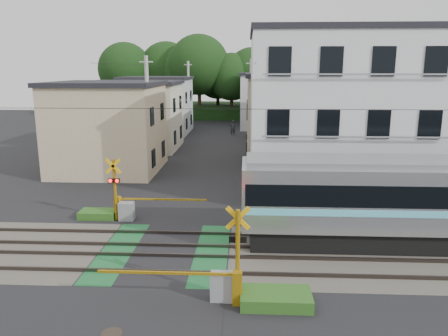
# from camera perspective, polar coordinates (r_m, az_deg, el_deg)

# --- Properties ---
(ground) EXTENTS (120.00, 120.00, 0.00)m
(ground) POSITION_cam_1_polar(r_m,az_deg,el_deg) (17.97, -7.78, -10.76)
(ground) COLOR black
(track_bed) EXTENTS (120.00, 120.00, 0.14)m
(track_bed) POSITION_cam_1_polar(r_m,az_deg,el_deg) (17.95, -7.78, -10.65)
(track_bed) COLOR #47423A
(track_bed) RESTS_ON ground
(crossing_signal_near) EXTENTS (4.74, 0.65, 3.09)m
(crossing_signal_near) POSITION_cam_1_polar(r_m,az_deg,el_deg) (14.09, 0.03, -14.40)
(crossing_signal_near) COLOR #FAB30D
(crossing_signal_near) RESTS_ON ground
(crossing_signal_far) EXTENTS (4.74, 0.65, 3.09)m
(crossing_signal_far) POSITION_cam_1_polar(r_m,az_deg,el_deg) (21.63, -12.83, -4.83)
(crossing_signal_far) COLOR #FAB30D
(crossing_signal_far) RESTS_ON ground
(apartment_block) EXTENTS (10.20, 8.36, 9.30)m
(apartment_block) POSITION_cam_1_polar(r_m,az_deg,el_deg) (26.31, 14.60, 6.98)
(apartment_block) COLOR silver
(apartment_block) RESTS_ON ground
(houses_row) EXTENTS (22.07, 31.35, 6.80)m
(houses_row) POSITION_cam_1_polar(r_m,az_deg,el_deg) (42.37, -1.11, 7.55)
(houses_row) COLOR #C6B08C
(houses_row) RESTS_ON ground
(tree_hill) EXTENTS (40.00, 13.81, 11.82)m
(tree_hill) POSITION_cam_1_polar(r_m,az_deg,el_deg) (63.97, -0.47, 11.59)
(tree_hill) COLOR black
(tree_hill) RESTS_ON ground
(catenary) EXTENTS (60.00, 5.04, 7.00)m
(catenary) POSITION_cam_1_polar(r_m,az_deg,el_deg) (16.79, 12.39, 0.64)
(catenary) COLOR #2D2D33
(catenary) RESTS_ON ground
(utility_poles) EXTENTS (7.90, 42.00, 8.00)m
(utility_poles) POSITION_cam_1_polar(r_m,az_deg,el_deg) (39.52, -3.32, 8.36)
(utility_poles) COLOR #A5A5A0
(utility_poles) RESTS_ON ground
(pedestrian) EXTENTS (0.65, 0.46, 1.66)m
(pedestrian) POSITION_cam_1_polar(r_m,az_deg,el_deg) (48.09, 1.13, 5.28)
(pedestrian) COLOR #272B31
(pedestrian) RESTS_ON ground
(manhole_cover) EXTENTS (0.59, 0.59, 0.02)m
(manhole_cover) POSITION_cam_1_polar(r_m,az_deg,el_deg) (13.27, -14.47, -20.19)
(manhole_cover) COLOR #2D261E
(manhole_cover) RESTS_ON ground
(weed_patches) EXTENTS (10.25, 8.80, 0.40)m
(weed_patches) POSITION_cam_1_polar(r_m,az_deg,el_deg) (17.58, -2.12, -10.54)
(weed_patches) COLOR #2D5E1E
(weed_patches) RESTS_ON ground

